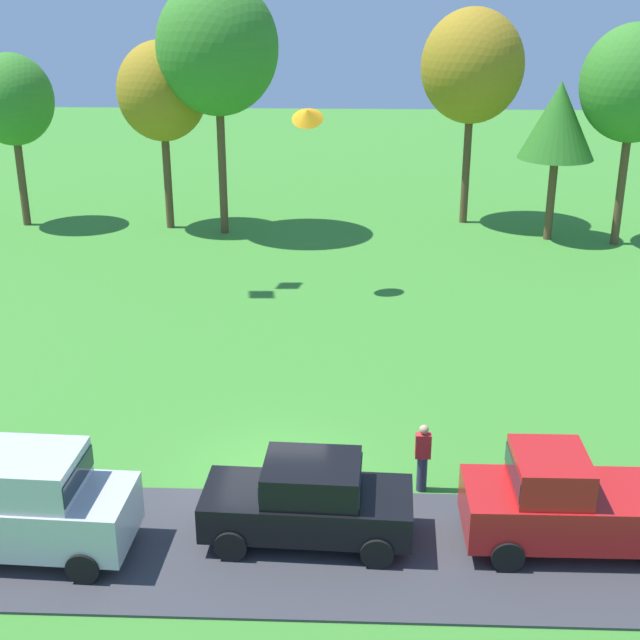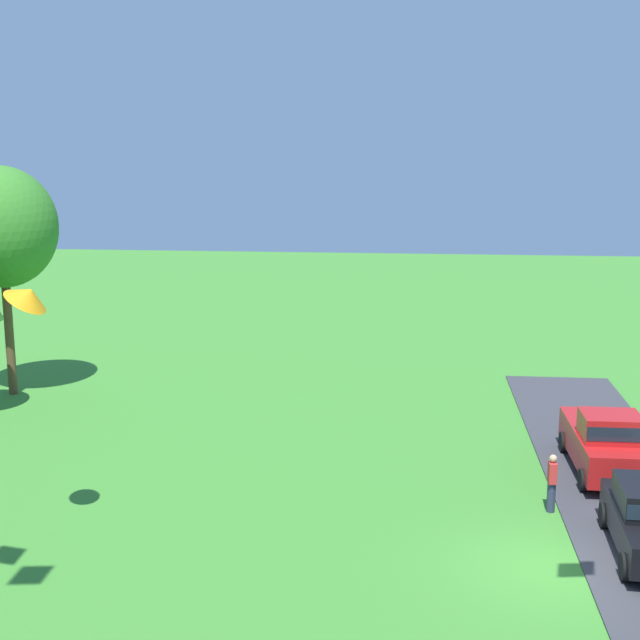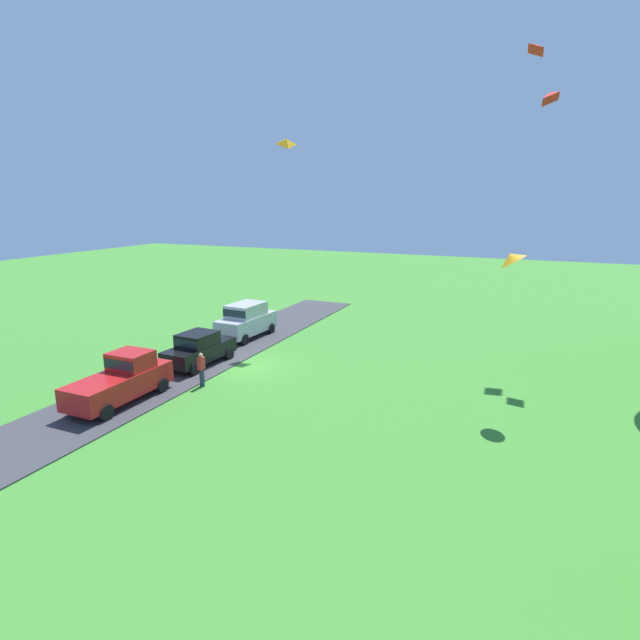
% 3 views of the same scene
% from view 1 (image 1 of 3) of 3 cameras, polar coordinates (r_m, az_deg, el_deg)
% --- Properties ---
extents(ground_plane, '(120.00, 120.00, 0.00)m').
position_cam_1_polar(ground_plane, '(21.76, -2.86, -10.00)').
color(ground_plane, '#3D842D').
extents(pavement_strip, '(36.00, 4.40, 0.06)m').
position_cam_1_polar(pavement_strip, '(19.36, -3.61, -14.39)').
color(pavement_strip, '#38383D').
rests_on(pavement_strip, ground).
extents(car_suv_near_entrance, '(4.68, 2.21, 2.28)m').
position_cam_1_polar(car_suv_near_entrance, '(19.53, -18.70, -10.81)').
color(car_suv_near_entrance, '#B7B7BC').
rests_on(car_suv_near_entrance, ground).
extents(car_sedan_mid_row, '(4.47, 2.11, 1.84)m').
position_cam_1_polar(car_sedan_mid_row, '(19.03, -0.71, -11.35)').
color(car_sedan_mid_row, black).
rests_on(car_sedan_mid_row, ground).
extents(car_pickup_far_end, '(5.01, 2.07, 2.14)m').
position_cam_1_polar(car_pickup_far_end, '(19.54, 16.05, -11.11)').
color(car_pickup_far_end, red).
rests_on(car_pickup_far_end, ground).
extents(person_watching_sky, '(0.36, 0.24, 1.71)m').
position_cam_1_polar(person_watching_sky, '(20.93, 6.59, -8.71)').
color(person_watching_sky, '#2D334C').
rests_on(person_watching_sky, ground).
extents(tree_left_of_center, '(3.74, 3.74, 7.90)m').
position_cam_1_polar(tree_left_of_center, '(43.76, -19.11, 13.15)').
color(tree_left_of_center, brown).
rests_on(tree_left_of_center, ground).
extents(tree_right_of_center, '(4.02, 4.02, 8.48)m').
position_cam_1_polar(tree_right_of_center, '(41.55, -10.07, 14.18)').
color(tree_right_of_center, brown).
rests_on(tree_right_of_center, ground).
extents(tree_far_left, '(5.26, 5.26, 11.11)m').
position_cam_1_polar(tree_far_left, '(40.13, -6.58, 16.92)').
color(tree_far_left, brown).
rests_on(tree_far_left, ground).
extents(tree_far_right, '(4.65, 4.65, 9.82)m').
position_cam_1_polar(tree_far_right, '(42.31, 9.72, 15.69)').
color(tree_far_right, brown).
rests_on(tree_far_right, ground).
extents(tree_center_back, '(3.29, 3.29, 6.94)m').
position_cam_1_polar(tree_center_back, '(40.50, 15.02, 12.19)').
color(tree_center_back, brown).
rests_on(tree_center_back, ground).
extents(tree_lone_near, '(4.44, 4.44, 9.37)m').
position_cam_1_polar(tree_lone_near, '(40.38, 19.46, 14.06)').
color(tree_lone_near, brown).
rests_on(tree_lone_near, ground).
extents(kite_delta_over_trees, '(1.17, 1.21, 0.91)m').
position_cam_1_polar(kite_delta_over_trees, '(31.98, -0.82, 13.03)').
color(kite_delta_over_trees, orange).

